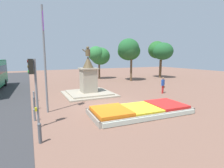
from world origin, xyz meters
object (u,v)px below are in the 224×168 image
traffic_light_near_crossing (34,81)px  banner_pole (45,58)px  flower_planter (140,110)px  kerb_bollard_mid_b (34,103)px  kerb_bollard_north (34,96)px  kerb_bollard_mid_a (34,114)px  statue_monument (88,84)px  kerb_bollard_south (40,133)px  pedestrian_with_handbag (163,84)px

traffic_light_near_crossing → banner_pole: size_ratio=0.52×
flower_planter → banner_pole: (-5.75, 3.03, 3.57)m
kerb_bollard_mid_b → kerb_bollard_north: size_ratio=1.07×
traffic_light_near_crossing → kerb_bollard_north: traffic_light_near_crossing is taller
kerb_bollard_mid_a → kerb_bollard_north: size_ratio=0.85×
statue_monument → kerb_bollard_mid_a: 7.89m
statue_monument → kerb_bollard_south: (-5.19, -8.95, -0.64)m
pedestrian_with_handbag → kerb_bollard_mid_b: bearing=-178.1°
banner_pole → pedestrian_with_handbag: 12.23m
kerb_bollard_north → banner_pole: bearing=-78.5°
flower_planter → pedestrian_with_handbag: bearing=37.2°
statue_monument → kerb_bollard_mid_b: (-5.26, -3.23, -0.64)m
flower_planter → kerb_bollard_north: 9.45m
kerb_bollard_south → kerb_bollard_mid_a: (-0.13, 3.18, -0.10)m
banner_pole → kerb_bollard_south: 5.69m
kerb_bollard_mid_b → banner_pole: bearing=-54.1°
statue_monument → pedestrian_with_handbag: statue_monument is taller
traffic_light_near_crossing → kerb_bollard_south: bearing=-88.2°
pedestrian_with_handbag → kerb_bollard_mid_b: pedestrian_with_handbag is taller
statue_monument → traffic_light_near_crossing: (-5.25, -6.96, 1.46)m
pedestrian_with_handbag → kerb_bollard_south: 13.98m
traffic_light_near_crossing → banner_pole: banner_pole is taller
traffic_light_near_crossing → kerb_bollard_south: size_ratio=3.92×
traffic_light_near_crossing → pedestrian_with_handbag: (12.62, 4.14, -1.62)m
pedestrian_with_handbag → kerb_bollard_mid_a: bearing=-166.9°
kerb_bollard_mid_a → pedestrian_with_handbag: bearing=13.1°
traffic_light_near_crossing → kerb_bollard_mid_b: size_ratio=3.91×
kerb_bollard_mid_b → kerb_bollard_south: bearing=-89.3°
flower_planter → banner_pole: 7.42m
pedestrian_with_handbag → kerb_bollard_south: size_ratio=1.80×
kerb_bollard_mid_b → kerb_bollard_north: 2.66m
traffic_light_near_crossing → pedestrian_with_handbag: 13.38m
traffic_light_near_crossing → kerb_bollard_mid_b: traffic_light_near_crossing is taller
flower_planter → traffic_light_near_crossing: (-6.57, 0.44, 2.37)m
statue_monument → pedestrian_with_handbag: (7.36, -2.82, -0.16)m
statue_monument → kerb_bollard_south: size_ratio=5.09×
statue_monument → traffic_light_near_crossing: statue_monument is taller
flower_planter → statue_monument: 7.57m
statue_monument → banner_pole: (-4.43, -4.37, 2.66)m
traffic_light_near_crossing → kerb_bollard_mid_a: bearing=93.2°
kerb_bollard_south → flower_planter: bearing=13.4°
traffic_light_near_crossing → kerb_bollard_mid_a: 2.50m
pedestrian_with_handbag → kerb_bollard_north: size_ratio=1.92×
banner_pole → statue_monument: bearing=44.6°
banner_pole → pedestrian_with_handbag: bearing=7.5°
kerb_bollard_mid_b → statue_monument: bearing=31.6°
traffic_light_near_crossing → banner_pole: 2.97m
banner_pole → kerb_bollard_south: bearing=-99.4°
statue_monument → kerb_bollard_south: statue_monument is taller
traffic_light_near_crossing → banner_pole: bearing=72.3°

